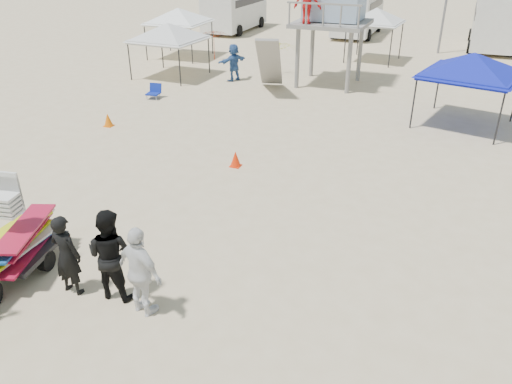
% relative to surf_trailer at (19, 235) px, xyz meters
% --- Properties ---
extents(ground, '(140.00, 140.00, 0.00)m').
position_rel_surf_trailer_xyz_m(ground, '(3.75, -0.20, -0.80)').
color(ground, beige).
rests_on(ground, ground).
extents(surf_trailer, '(1.45, 2.24, 1.96)m').
position_rel_surf_trailer_xyz_m(surf_trailer, '(0.00, 0.00, 0.00)').
color(surf_trailer, black).
rests_on(surf_trailer, ground).
extents(man_left, '(0.65, 0.43, 1.74)m').
position_rel_surf_trailer_xyz_m(man_left, '(1.51, -0.30, 0.07)').
color(man_left, black).
rests_on(man_left, ground).
extents(man_mid, '(0.97, 0.79, 1.91)m').
position_rel_surf_trailer_xyz_m(man_mid, '(2.36, -0.05, 0.15)').
color(man_mid, black).
rests_on(man_mid, ground).
extents(man_right, '(1.17, 0.73, 1.85)m').
position_rel_surf_trailer_xyz_m(man_right, '(3.21, -0.30, 0.13)').
color(man_right, white).
rests_on(man_right, ground).
extents(canopy_blue, '(3.73, 3.73, 3.11)m').
position_rel_surf_trailer_xyz_m(canopy_blue, '(8.49, 13.31, 1.77)').
color(canopy_blue, black).
rests_on(canopy_blue, ground).
extents(canopy_white_a, '(3.15, 3.15, 3.04)m').
position_rel_surf_trailer_xyz_m(canopy_white_a, '(-5.59, 15.69, 1.70)').
color(canopy_white_a, black).
rests_on(canopy_white_a, ground).
extents(canopy_white_b, '(3.22, 3.22, 3.18)m').
position_rel_surf_trailer_xyz_m(canopy_white_b, '(-7.45, 19.97, 1.84)').
color(canopy_white_b, black).
rests_on(canopy_white_b, ground).
extents(canopy_white_c, '(2.94, 2.94, 3.31)m').
position_rel_surf_trailer_xyz_m(canopy_white_c, '(3.33, 23.17, 1.97)').
color(canopy_white_c, black).
rests_on(canopy_white_c, ground).
extents(umbrella_a, '(2.21, 2.24, 1.67)m').
position_rel_surf_trailer_xyz_m(umbrella_a, '(-5.23, 19.97, 0.04)').
color(umbrella_a, '#AC2B12').
rests_on(umbrella_a, ground).
extents(umbrella_b, '(2.27, 2.29, 1.64)m').
position_rel_surf_trailer_xyz_m(umbrella_b, '(-0.63, 18.22, 0.02)').
color(umbrella_b, '#D5DF13').
rests_on(umbrella_b, ground).
extents(cone_near, '(0.34, 0.34, 0.50)m').
position_rel_surf_trailer_xyz_m(cone_near, '(2.06, 6.56, -0.55)').
color(cone_near, '#F42B07').
rests_on(cone_near, ground).
extents(cone_far, '(0.34, 0.34, 0.50)m').
position_rel_surf_trailer_xyz_m(cone_far, '(-3.91, 8.18, -0.55)').
color(cone_far, orange).
rests_on(cone_far, ground).
extents(beach_chair_a, '(0.61, 0.65, 0.64)m').
position_rel_surf_trailer_xyz_m(beach_chair_a, '(-4.30, 12.03, -0.49)').
color(beach_chair_a, navy).
rests_on(beach_chair_a, ground).
extents(rv_far_left, '(2.64, 6.80, 3.25)m').
position_rel_surf_trailer_xyz_m(rv_far_left, '(-8.25, 29.79, 1.00)').
color(rv_far_left, silver).
rests_on(rv_far_left, ground).
extents(rv_mid_left, '(2.65, 6.50, 3.25)m').
position_rel_surf_trailer_xyz_m(rv_mid_left, '(0.75, 31.29, 1.00)').
color(rv_mid_left, silver).
rests_on(rv_mid_left, ground).
extents(rv_mid_right, '(2.64, 7.00, 3.25)m').
position_rel_surf_trailer_xyz_m(rv_mid_right, '(9.75, 29.79, 1.00)').
color(rv_mid_right, silver).
rests_on(rv_mid_right, ground).
extents(distant_beachgoers, '(15.99, 14.26, 1.79)m').
position_rel_surf_trailer_xyz_m(distant_beachgoers, '(0.30, 18.34, 0.08)').
color(distant_beachgoers, '#D6C750').
rests_on(distant_beachgoers, ground).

